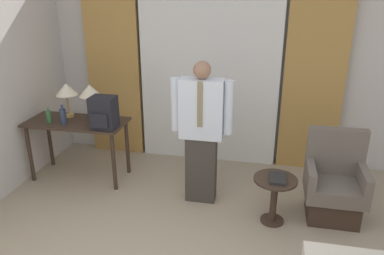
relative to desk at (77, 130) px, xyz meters
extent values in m
cube|color=beige|center=(1.53, 1.01, 0.69)|extent=(10.00, 0.06, 2.70)
cube|color=white|center=(1.53, 0.88, 0.63)|extent=(1.88, 0.06, 2.58)
cube|color=#B28442|center=(0.16, 0.88, 0.63)|extent=(0.77, 0.06, 2.58)
cube|color=#B28442|center=(2.89, 0.88, 0.63)|extent=(0.77, 0.06, 2.58)
cube|color=#38281E|center=(0.00, 0.00, 0.10)|extent=(1.25, 0.58, 0.03)
cylinder|color=#38281E|center=(-0.56, -0.23, -0.29)|extent=(0.05, 0.05, 0.74)
cylinder|color=#38281E|center=(0.56, -0.23, -0.29)|extent=(0.05, 0.05, 0.74)
cylinder|color=#38281E|center=(-0.56, 0.23, -0.29)|extent=(0.05, 0.05, 0.74)
cylinder|color=#38281E|center=(0.56, 0.23, -0.29)|extent=(0.05, 0.05, 0.74)
cylinder|color=tan|center=(-0.16, 0.13, 0.13)|extent=(0.11, 0.11, 0.04)
cylinder|color=tan|center=(-0.16, 0.13, 0.28)|extent=(0.02, 0.02, 0.26)
cone|color=beige|center=(-0.16, 0.13, 0.48)|extent=(0.27, 0.27, 0.15)
cylinder|color=tan|center=(0.16, 0.13, 0.13)|extent=(0.11, 0.11, 0.04)
cylinder|color=tan|center=(0.16, 0.13, 0.28)|extent=(0.02, 0.02, 0.26)
cone|color=beige|center=(0.16, 0.13, 0.48)|extent=(0.27, 0.27, 0.15)
cylinder|color=#336638|center=(-0.30, -0.11, 0.19)|extent=(0.06, 0.06, 0.15)
cylinder|color=#336638|center=(-0.30, -0.11, 0.29)|extent=(0.03, 0.03, 0.04)
cylinder|color=#2D3851|center=(-0.10, -0.12, 0.21)|extent=(0.08, 0.08, 0.19)
cylinder|color=#2D3851|center=(-0.10, -0.12, 0.33)|extent=(0.03, 0.03, 0.05)
cube|color=black|center=(0.45, -0.14, 0.31)|extent=(0.29, 0.24, 0.38)
cube|color=black|center=(0.45, -0.27, 0.25)|extent=(0.20, 0.03, 0.17)
cube|color=#38332D|center=(1.64, -0.23, -0.27)|extent=(0.34, 0.18, 0.79)
cube|color=silver|center=(1.64, -0.23, 0.46)|extent=(0.47, 0.21, 0.66)
cube|color=#847556|center=(1.64, -0.34, 0.54)|extent=(0.06, 0.01, 0.49)
cylinder|color=silver|center=(1.35, -0.23, 0.49)|extent=(0.10, 0.10, 0.59)
cylinder|color=silver|center=(1.93, -0.23, 0.49)|extent=(0.10, 0.10, 0.59)
sphere|color=#936B51|center=(1.64, -0.23, 0.88)|extent=(0.19, 0.19, 0.19)
cube|color=#38281E|center=(3.09, -0.32, -0.52)|extent=(0.52, 0.45, 0.27)
cube|color=#665B51|center=(3.09, -0.32, -0.31)|extent=(0.61, 0.53, 0.16)
cube|color=#665B51|center=(3.09, -0.10, 0.03)|extent=(0.61, 0.10, 0.53)
cube|color=#665B51|center=(2.82, -0.32, -0.14)|extent=(0.08, 0.53, 0.18)
cube|color=#665B51|center=(3.35, -0.32, -0.14)|extent=(0.08, 0.53, 0.18)
cylinder|color=#38281E|center=(2.46, -0.52, -0.65)|extent=(0.25, 0.25, 0.02)
cylinder|color=#38281E|center=(2.46, -0.52, -0.41)|extent=(0.07, 0.07, 0.49)
cylinder|color=#38281E|center=(2.46, -0.52, -0.16)|extent=(0.45, 0.45, 0.02)
cube|color=black|center=(2.49, -0.54, -0.13)|extent=(0.16, 0.26, 0.03)
camera|label=1|loc=(2.31, -4.00, 1.72)|focal=35.00mm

